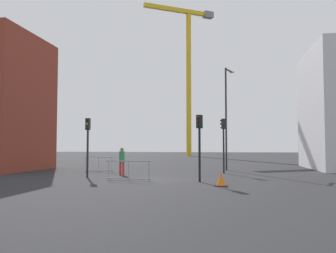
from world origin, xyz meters
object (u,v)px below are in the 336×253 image
Objects in this scene: pedestrian_walking at (122,159)px; construction_crane at (188,63)px; traffic_light_island at (223,136)px; streetlamp_tall at (227,111)px; traffic_cone_striped at (221,180)px; traffic_light_median at (88,137)px; traffic_light_verge at (199,136)px.

construction_crane is at bearing 90.14° from pedestrian_walking.
traffic_light_island is at bearing 22.56° from pedestrian_walking.
traffic_cone_striped is at bearing -91.79° from streetlamp_tall.
construction_crane is 3.39× the size of streetlamp_tall.
streetlamp_tall reaches higher than traffic_light_median.
streetlamp_tall reaches higher than traffic_cone_striped.
traffic_light_verge is at bearing -83.19° from construction_crane.
construction_crane reaches higher than streetlamp_tall.
streetlamp_tall is 9.52m from pedestrian_walking.
streetlamp_tall is 9.46m from traffic_light_verge.
traffic_light_median is at bearing -150.46° from traffic_light_island.
construction_crane is 49.30m from traffic_cone_striped.
pedestrian_walking is at bearing 49.90° from traffic_light_median.
streetlamp_tall is 4.51× the size of pedestrian_walking.
traffic_light_island is at bearing 78.51° from traffic_light_verge.
traffic_light_verge is (5.29, -44.34, -14.50)m from construction_crane.
traffic_light_median is at bearing 158.71° from traffic_cone_striped.
traffic_light_island is 1.06× the size of traffic_light_median.
traffic_light_island reaches higher than pedestrian_walking.
streetlamp_tall is (6.76, -35.26, -12.29)m from construction_crane.
streetlamp_tall reaches higher than traffic_light_verge.
streetlamp_tall is at bearing -79.15° from construction_crane.
traffic_light_verge reaches higher than pedestrian_walking.
traffic_light_median is at bearing 168.05° from traffic_light_verge.
traffic_light_median is (-8.22, -7.65, -2.20)m from streetlamp_tall.
construction_crane is at bearing 97.95° from traffic_cone_striped.
pedestrian_walking is 8.05m from traffic_cone_striped.
pedestrian_walking is (-5.19, 3.28, -1.35)m from traffic_light_verge.
traffic_light_median reaches higher than pedestrian_walking.
pedestrian_walking is at bearing -138.97° from streetlamp_tall.
traffic_light_verge is 6.29m from pedestrian_walking.
traffic_light_island is at bearing -80.39° from construction_crane.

